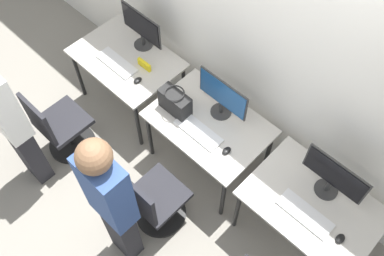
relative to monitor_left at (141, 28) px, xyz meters
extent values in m
plane|color=gray|center=(1.12, -0.61, -0.94)|extent=(20.00, 20.00, 0.00)
cube|color=silver|center=(1.12, 0.26, 0.46)|extent=(12.00, 0.05, 2.80)
cube|color=#BCB7AD|center=(0.00, -0.24, -0.24)|extent=(1.05, 0.74, 0.02)
cylinder|color=black|center=(-0.47, -0.56, -0.60)|extent=(0.04, 0.04, 0.68)
cylinder|color=black|center=(0.47, -0.56, -0.60)|extent=(0.04, 0.04, 0.68)
cylinder|color=black|center=(-0.47, 0.09, -0.60)|extent=(0.04, 0.04, 0.68)
cylinder|color=black|center=(0.47, 0.09, -0.60)|extent=(0.04, 0.04, 0.68)
cylinder|color=#2D2D2D|center=(0.00, 0.00, -0.22)|extent=(0.19, 0.19, 0.01)
cylinder|color=#2D2D2D|center=(0.00, 0.00, -0.16)|extent=(0.04, 0.04, 0.11)
cube|color=#2D2D2D|center=(0.00, 0.00, 0.03)|extent=(0.52, 0.01, 0.30)
cube|color=black|center=(0.00, -0.01, 0.03)|extent=(0.50, 0.01, 0.28)
cube|color=silver|center=(0.00, -0.36, -0.22)|extent=(0.45, 0.17, 0.02)
ellipsoid|color=black|center=(0.31, -0.36, -0.21)|extent=(0.06, 0.09, 0.03)
cylinder|color=black|center=(-0.03, -1.06, -0.92)|extent=(0.48, 0.48, 0.03)
cylinder|color=black|center=(-0.03, -1.06, -0.73)|extent=(0.04, 0.04, 0.37)
cube|color=#232328|center=(-0.03, -1.06, -0.52)|extent=(0.44, 0.44, 0.05)
cube|color=#232328|center=(-0.03, -1.27, -0.27)|extent=(0.40, 0.04, 0.44)
cube|color=#232328|center=(-0.01, -1.48, -0.54)|extent=(0.25, 0.16, 0.79)
cube|color=#BCB7AD|center=(1.12, -0.24, -0.24)|extent=(1.05, 0.74, 0.02)
cylinder|color=black|center=(0.64, -0.56, -0.60)|extent=(0.04, 0.04, 0.68)
cylinder|color=black|center=(1.59, -0.56, -0.60)|extent=(0.04, 0.04, 0.68)
cylinder|color=black|center=(0.64, 0.09, -0.60)|extent=(0.04, 0.04, 0.68)
cylinder|color=black|center=(1.59, 0.09, -0.60)|extent=(0.04, 0.04, 0.68)
cylinder|color=#2D2D2D|center=(1.12, -0.08, -0.22)|extent=(0.19, 0.19, 0.01)
cylinder|color=#2D2D2D|center=(1.12, -0.08, -0.16)|extent=(0.04, 0.04, 0.11)
cube|color=#2D2D2D|center=(1.12, -0.08, 0.03)|extent=(0.52, 0.01, 0.30)
cube|color=navy|center=(1.12, -0.09, 0.03)|extent=(0.50, 0.01, 0.28)
cube|color=silver|center=(1.12, -0.38, -0.22)|extent=(0.45, 0.17, 0.02)
ellipsoid|color=black|center=(1.43, -0.36, -0.21)|extent=(0.06, 0.09, 0.03)
cylinder|color=black|center=(1.19, -0.96, -0.92)|extent=(0.48, 0.48, 0.03)
cylinder|color=black|center=(1.19, -0.96, -0.73)|extent=(0.04, 0.04, 0.37)
cube|color=#232328|center=(1.19, -0.96, -0.52)|extent=(0.44, 0.44, 0.05)
cube|color=#232328|center=(1.19, -1.16, -0.27)|extent=(0.40, 0.04, 0.44)
cube|color=#232328|center=(1.20, -1.38, -0.53)|extent=(0.25, 0.16, 0.82)
cube|color=navy|center=(1.20, -1.38, 0.23)|extent=(0.36, 0.20, 0.71)
sphere|color=brown|center=(1.20, -1.38, 0.71)|extent=(0.23, 0.23, 0.23)
cube|color=#BCB7AD|center=(2.23, -0.24, -0.24)|extent=(1.05, 0.74, 0.02)
cylinder|color=black|center=(1.76, -0.56, -0.60)|extent=(0.04, 0.04, 0.68)
cylinder|color=black|center=(1.76, 0.09, -0.60)|extent=(0.04, 0.04, 0.68)
cylinder|color=black|center=(2.71, 0.09, -0.60)|extent=(0.04, 0.04, 0.68)
cylinder|color=#2D2D2D|center=(2.23, -0.07, -0.22)|extent=(0.19, 0.19, 0.01)
cylinder|color=#2D2D2D|center=(2.23, -0.07, -0.16)|extent=(0.04, 0.04, 0.11)
cube|color=#2D2D2D|center=(2.23, -0.07, 0.03)|extent=(0.52, 0.01, 0.30)
cube|color=black|center=(2.23, -0.07, 0.03)|extent=(0.50, 0.01, 0.28)
cube|color=silver|center=(2.23, -0.36, -0.22)|extent=(0.45, 0.17, 0.02)
ellipsoid|color=black|center=(2.54, -0.34, -0.21)|extent=(0.06, 0.09, 0.03)
cube|color=black|center=(0.80, -0.35, -0.12)|extent=(0.30, 0.14, 0.22)
torus|color=black|center=(0.80, -0.35, 0.01)|extent=(0.18, 0.18, 0.01)
cube|color=yellow|center=(0.23, -0.20, -0.19)|extent=(0.16, 0.03, 0.08)
camera|label=1|loc=(2.47, -1.87, 2.90)|focal=40.00mm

